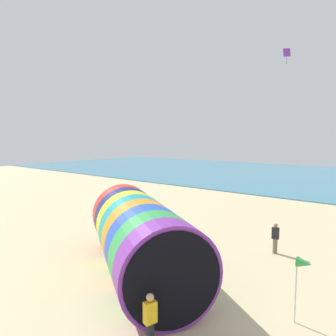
{
  "coord_description": "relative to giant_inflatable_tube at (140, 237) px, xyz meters",
  "views": [
    {
      "loc": [
        8.46,
        -9.32,
        6.07
      ],
      "look_at": [
        -0.51,
        2.07,
        4.63
      ],
      "focal_mm": 32.0,
      "sensor_mm": 36.0,
      "label": 1
    }
  ],
  "objects": [
    {
      "name": "bystander_near_water",
      "position": [
        3.92,
        6.16,
        -0.89
      ],
      "size": [
        0.39,
        0.27,
        1.63
      ],
      "color": "#726651",
      "rests_on": "ground"
    },
    {
      "name": "giant_inflatable_tube",
      "position": [
        0.0,
        0.0,
        0.0
      ],
      "size": [
        9.23,
        7.67,
        3.44
      ],
      "color": "red",
      "rests_on": "ground"
    },
    {
      "name": "sea",
      "position": [
        0.49,
        41.0,
        -1.67
      ],
      "size": [
        120.0,
        40.0,
        0.1
      ],
      "primitive_type": "cube",
      "color": "teal",
      "rests_on": "ground"
    },
    {
      "name": "ground_plane",
      "position": [
        0.49,
        -0.06,
        -1.72
      ],
      "size": [
        120.0,
        120.0,
        0.0
      ],
      "primitive_type": "plane",
      "color": "#CCBA8C"
    },
    {
      "name": "kite_purple_diamond",
      "position": [
        1.03,
        16.27,
        11.26
      ],
      "size": [
        0.67,
        0.6,
        1.32
      ],
      "color": "purple"
    },
    {
      "name": "kite_handler",
      "position": [
        3.58,
        -3.38,
        -0.84
      ],
      "size": [
        0.31,
        0.41,
        1.71
      ],
      "color": "black",
      "rests_on": "ground"
    },
    {
      "name": "beach_flag",
      "position": [
        6.66,
        0.55,
        0.29
      ],
      "size": [
        0.47,
        0.36,
        2.27
      ],
      "color": "silver",
      "rests_on": "ground"
    }
  ]
}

